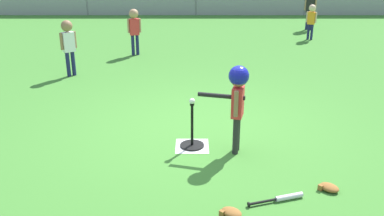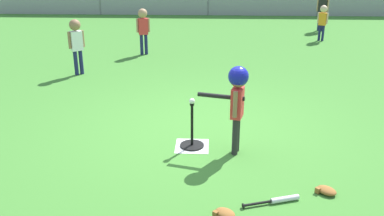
% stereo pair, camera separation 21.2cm
% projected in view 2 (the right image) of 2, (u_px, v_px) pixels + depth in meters
% --- Properties ---
extents(ground_plane, '(60.00, 60.00, 0.00)m').
position_uv_depth(ground_plane, '(203.00, 129.00, 6.24)').
color(ground_plane, '#3D7A2D').
extents(home_plate, '(0.44, 0.44, 0.01)m').
position_uv_depth(home_plate, '(192.00, 146.00, 5.71)').
color(home_plate, white).
rests_on(home_plate, ground_plane).
extents(batting_tee, '(0.32, 0.32, 0.61)m').
position_uv_depth(batting_tee, '(192.00, 140.00, 5.68)').
color(batting_tee, black).
rests_on(batting_tee, ground_plane).
extents(baseball_on_tee, '(0.07, 0.07, 0.07)m').
position_uv_depth(baseball_on_tee, '(192.00, 101.00, 5.48)').
color(baseball_on_tee, white).
rests_on(baseball_on_tee, batting_tee).
extents(batter_child, '(0.63, 0.32, 1.16)m').
position_uv_depth(batter_child, '(237.00, 92.00, 5.25)').
color(batter_child, '#262626').
rests_on(batter_child, ground_plane).
extents(fielder_deep_left, '(0.26, 0.19, 0.96)m').
position_uv_depth(fielder_deep_left, '(323.00, 18.00, 11.52)').
color(fielder_deep_left, '#191E4C').
rests_on(fielder_deep_left, ground_plane).
extents(fielder_near_right, '(0.33, 0.24, 1.19)m').
position_uv_depth(fielder_near_right, '(323.00, 5.00, 12.78)').
color(fielder_near_right, '#191E4C').
rests_on(fielder_near_right, ground_plane).
extents(fielder_near_left, '(0.31, 0.22, 1.09)m').
position_uv_depth(fielder_near_left, '(143.00, 25.00, 10.08)').
color(fielder_near_left, '#191E4C').
rests_on(fielder_near_left, ground_plane).
extents(fielder_deep_center, '(0.28, 0.24, 1.13)m').
position_uv_depth(fielder_deep_center, '(76.00, 39.00, 8.53)').
color(fielder_deep_center, '#191E4C').
rests_on(fielder_deep_center, ground_plane).
extents(spare_bat_silver, '(0.62, 0.24, 0.06)m').
position_uv_depth(spare_bat_silver, '(279.00, 200.00, 4.47)').
color(spare_bat_silver, silver).
rests_on(spare_bat_silver, ground_plane).
extents(glove_by_plate, '(0.27, 0.27, 0.07)m').
position_uv_depth(glove_by_plate, '(326.00, 190.00, 4.64)').
color(glove_by_plate, brown).
rests_on(glove_by_plate, ground_plane).
extents(glove_near_bats, '(0.27, 0.26, 0.07)m').
position_uv_depth(glove_near_bats, '(225.00, 213.00, 4.25)').
color(glove_near_bats, brown).
rests_on(glove_near_bats, ground_plane).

